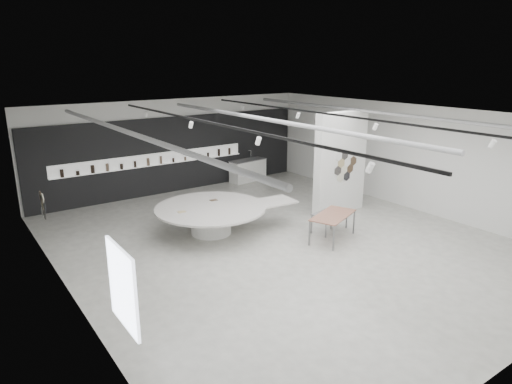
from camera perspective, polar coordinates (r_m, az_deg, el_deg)
room at (r=13.23m, az=2.70°, el=2.05°), size 12.02×14.02×3.82m
back_wall_display at (r=19.16m, az=-10.19°, el=4.61°), size 11.80×0.27×3.10m
partition_column at (r=16.37m, az=10.50°, el=3.56°), size 2.20×0.38×3.60m
display_island at (r=14.44m, az=-5.36°, el=-2.97°), size 4.57×3.73×0.89m
sample_table_wood at (r=14.02m, az=9.60°, el=-3.03°), size 1.90×1.43×0.80m
sample_table_stone at (r=14.76m, az=9.21°, el=-2.67°), size 1.34×0.85×0.64m
kitchen_counter at (r=20.69m, az=-1.03°, el=2.74°), size 1.79×0.86×1.36m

